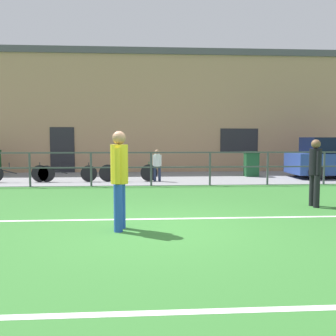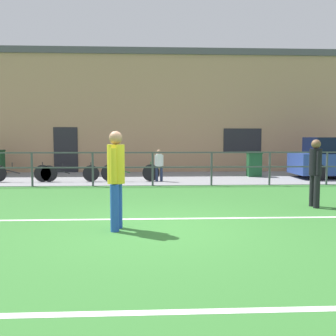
{
  "view_description": "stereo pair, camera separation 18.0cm",
  "coord_description": "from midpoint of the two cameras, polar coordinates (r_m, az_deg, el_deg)",
  "views": [
    {
      "loc": [
        -0.27,
        -6.67,
        1.64
      ],
      "look_at": [
        0.39,
        3.28,
        0.83
      ],
      "focal_mm": 40.4,
      "sensor_mm": 36.0,
      "label": 1
    },
    {
      "loc": [
        -0.09,
        -6.68,
        1.64
      ],
      "look_at": [
        0.39,
        3.28,
        0.83
      ],
      "focal_mm": 40.4,
      "sensor_mm": 36.0,
      "label": 2
    }
  ],
  "objects": [
    {
      "name": "ground",
      "position": [
        6.88,
        -1.2,
        -9.32
      ],
      "size": [
        60.0,
        44.0,
        0.04
      ],
      "primitive_type": "cube",
      "color": "#33702D"
    },
    {
      "name": "field_line_touchline",
      "position": [
        7.67,
        -1.37,
        -7.68
      ],
      "size": [
        36.0,
        0.11,
        0.0
      ],
      "primitive_type": "cube",
      "color": "white",
      "rests_on": "ground"
    },
    {
      "name": "field_line_hash",
      "position": [
        3.79,
        0.22,
        -20.96
      ],
      "size": [
        36.0,
        0.11,
        0.0
      ],
      "primitive_type": "cube",
      "color": "white",
      "rests_on": "ground"
    },
    {
      "name": "pavement_strip",
      "position": [
        15.26,
        -2.06,
        -1.47
      ],
      "size": [
        48.0,
        5.0,
        0.02
      ],
      "primitive_type": "cube",
      "color": "gray",
      "rests_on": "ground"
    },
    {
      "name": "perimeter_fence",
      "position": [
        12.7,
        -1.94,
        0.63
      ],
      "size": [
        36.07,
        0.07,
        1.15
      ],
      "color": "#474C51",
      "rests_on": "ground"
    },
    {
      "name": "clubhouse_facade",
      "position": [
        18.91,
        -2.22,
        8.42
      ],
      "size": [
        28.0,
        2.56,
        5.74
      ],
      "color": "tan",
      "rests_on": "ground"
    },
    {
      "name": "player_goalkeeper",
      "position": [
        9.5,
        21.84,
        -0.13
      ],
      "size": [
        0.28,
        0.44,
        1.59
      ],
      "rotation": [
        0.0,
        0.0,
        4.71
      ],
      "color": "black",
      "rests_on": "ground"
    },
    {
      "name": "player_striker",
      "position": [
        6.69,
        -7.08,
        -0.93
      ],
      "size": [
        0.31,
        0.48,
        1.75
      ],
      "rotation": [
        0.0,
        0.0,
        4.56
      ],
      "color": "blue",
      "rests_on": "ground"
    },
    {
      "name": "spectator_child",
      "position": [
        13.9,
        -0.99,
        0.72
      ],
      "size": [
        0.32,
        0.2,
        1.17
      ],
      "rotation": [
        0.0,
        0.0,
        3.13
      ],
      "color": "#232D4C",
      "rests_on": "pavement_strip"
    },
    {
      "name": "bicycle_parked_0",
      "position": [
        13.95,
        -5.36,
        -0.67
      ],
      "size": [
        2.14,
        0.04,
        0.73
      ],
      "color": "black",
      "rests_on": "pavement_strip"
    },
    {
      "name": "bicycle_parked_1",
      "position": [
        14.22,
        -14.23,
        -0.75
      ],
      "size": [
        2.12,
        0.04,
        0.71
      ],
      "color": "black",
      "rests_on": "pavement_strip"
    },
    {
      "name": "bicycle_parked_4",
      "position": [
        14.68,
        -21.09,
        -0.71
      ],
      "size": [
        2.22,
        0.04,
        0.72
      ],
      "color": "black",
      "rests_on": "pavement_strip"
    },
    {
      "name": "trash_bin_0",
      "position": [
        16.04,
        13.18,
        0.59
      ],
      "size": [
        0.57,
        0.49,
        1.02
      ],
      "color": "#194C28",
      "rests_on": "pavement_strip"
    }
  ]
}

